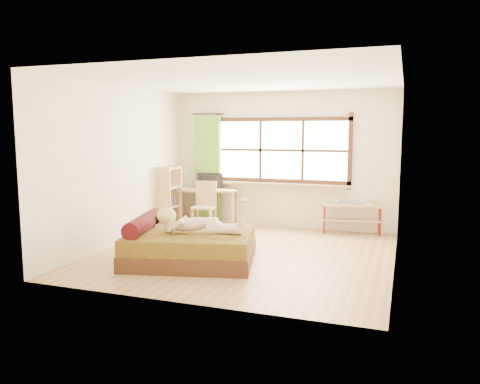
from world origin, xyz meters
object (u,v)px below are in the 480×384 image
at_px(pipe_shelf, 353,212).
at_px(woman, 199,214).
at_px(bed, 188,245).
at_px(bookshelf, 170,197).
at_px(kitten, 151,220).
at_px(chair, 205,202).
at_px(desk, 208,194).

bearing_deg(pipe_shelf, woman, -132.67).
relative_size(bed, woman, 1.66).
distance_m(bed, pipe_shelf, 3.47).
height_order(pipe_shelf, bookshelf, bookshelf).
distance_m(woman, bookshelf, 2.70).
height_order(kitten, bookshelf, bookshelf).
xyz_separation_m(woman, pipe_shelf, (1.90, 2.81, -0.32)).
relative_size(kitten, pipe_shelf, 0.24).
bearing_deg(woman, chair, 98.11).
bearing_deg(desk, chair, -85.34).
bearing_deg(desk, pipe_shelf, -6.34).
bearing_deg(bed, chair, 94.14).
bearing_deg(desk, kitten, -95.54).
height_order(kitten, chair, chair).
bearing_deg(kitten, desk, 79.59).
height_order(woman, bookshelf, bookshelf).
distance_m(woman, chair, 2.51).
distance_m(kitten, pipe_shelf, 3.84).
relative_size(desk, bookshelf, 1.03).
xyz_separation_m(kitten, chair, (-0.06, 2.17, -0.04)).
distance_m(desk, chair, 0.40).
relative_size(desk, pipe_shelf, 1.11).
distance_m(woman, pipe_shelf, 3.40).
xyz_separation_m(bed, pipe_shelf, (2.09, 2.77, 0.16)).
bearing_deg(desk, woman, -78.10).
relative_size(bed, desk, 1.67).
bearing_deg(woman, bookshelf, 113.39).
distance_m(kitten, desk, 2.54).
relative_size(bed, kitten, 7.73).
relative_size(pipe_shelf, bookshelf, 0.93).
bearing_deg(woman, kitten, 156.61).
xyz_separation_m(woman, kitten, (-0.87, 0.15, -0.16)).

